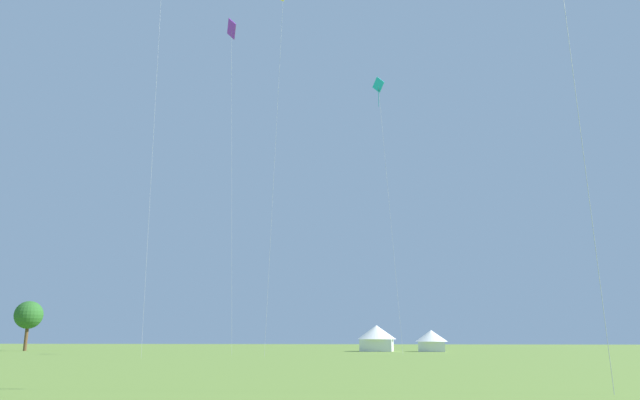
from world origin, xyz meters
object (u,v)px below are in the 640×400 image
(festival_tent_right, at_px, (377,337))
(tree_distant_right, at_px, (29,315))
(kite_purple_diamond, at_px, (232,34))
(festival_tent_left, at_px, (431,340))
(kite_cyan_diamond, at_px, (379,93))

(festival_tent_right, relative_size, tree_distant_right, 0.77)
(kite_purple_diamond, height_order, festival_tent_right, kite_purple_diamond)
(festival_tent_left, bearing_deg, festival_tent_right, 180.00)
(kite_cyan_diamond, height_order, tree_distant_right, kite_cyan_diamond)
(kite_purple_diamond, relative_size, tree_distant_right, 5.59)
(kite_purple_diamond, xyz_separation_m, tree_distant_right, (-33.04, 15.29, -30.31))
(festival_tent_right, relative_size, festival_tent_left, 1.24)
(kite_cyan_diamond, relative_size, kite_purple_diamond, 0.82)
(festival_tent_left, bearing_deg, kite_purple_diamond, -135.18)
(kite_cyan_diamond, xyz_separation_m, festival_tent_left, (4.52, 16.31, -26.79))
(festival_tent_right, distance_m, festival_tent_left, 6.92)
(kite_cyan_diamond, height_order, festival_tent_right, kite_cyan_diamond)
(kite_cyan_diamond, xyz_separation_m, festival_tent_right, (-2.39, 16.31, -26.44))
(kite_purple_diamond, height_order, festival_tent_left, kite_purple_diamond)
(festival_tent_right, height_order, festival_tent_left, festival_tent_right)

